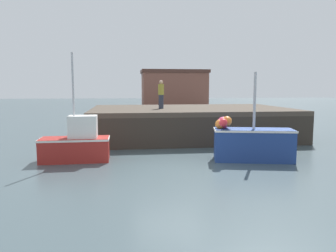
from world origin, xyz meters
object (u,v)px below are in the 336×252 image
at_px(fishing_boat_near_right, 252,143).
at_px(rowboat, 248,146).
at_px(fishing_boat_near_left, 77,144).
at_px(dockworker, 161,95).

bearing_deg(fishing_boat_near_right, rowboat, 71.65).
bearing_deg(fishing_boat_near_right, fishing_boat_near_left, 173.10).
distance_m(fishing_boat_near_left, rowboat, 8.06).
xyz_separation_m(fishing_boat_near_left, rowboat, (7.92, 1.37, -0.53)).
xyz_separation_m(fishing_boat_near_right, rowboat, (0.74, 2.24, -0.57)).
distance_m(fishing_boat_near_left, fishing_boat_near_right, 7.23).
bearing_deg(dockworker, fishing_boat_near_left, -127.56).
distance_m(fishing_boat_near_right, dockworker, 7.15).
xyz_separation_m(fishing_boat_near_left, fishing_boat_near_right, (7.18, -0.87, 0.04)).
xyz_separation_m(fishing_boat_near_left, dockworker, (4.08, 5.30, 1.90)).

